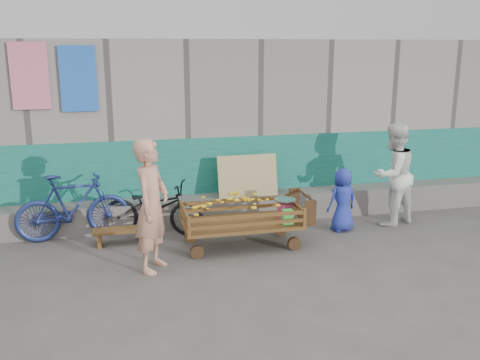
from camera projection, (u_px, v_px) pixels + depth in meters
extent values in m
plane|color=#4D4A46|center=(267.00, 277.00, 6.87)|extent=(80.00, 80.00, 0.00)
cube|color=gray|center=(209.00, 120.00, 10.37)|extent=(12.00, 3.00, 3.00)
cube|color=#126A5F|center=(225.00, 178.00, 9.14)|extent=(12.00, 0.03, 1.40)
cube|color=#615E5A|center=(228.00, 208.00, 9.03)|extent=(12.00, 0.50, 0.45)
cube|color=tan|center=(248.00, 176.00, 8.84)|extent=(1.00, 0.19, 0.68)
cube|color=pink|center=(30.00, 76.00, 8.01)|extent=(0.55, 0.03, 1.00)
cube|color=blue|center=(78.00, 79.00, 8.18)|extent=(0.55, 0.03, 1.00)
cube|color=brown|center=(241.00, 223.00, 7.84)|extent=(1.71, 0.86, 0.05)
cylinder|color=#311D0E|center=(197.00, 252.00, 7.45)|extent=(0.19, 0.06, 0.19)
cube|color=brown|center=(189.00, 226.00, 7.24)|extent=(0.05, 0.05, 0.27)
cylinder|color=#311D0E|center=(190.00, 237.00, 8.04)|extent=(0.19, 0.06, 0.19)
cube|color=brown|center=(181.00, 209.00, 8.00)|extent=(0.05, 0.05, 0.27)
cylinder|color=#311D0E|center=(294.00, 243.00, 7.77)|extent=(0.19, 0.06, 0.19)
cube|color=brown|center=(304.00, 217.00, 7.61)|extent=(0.05, 0.05, 0.27)
cylinder|color=#311D0E|center=(281.00, 230.00, 8.36)|extent=(0.19, 0.06, 0.19)
cube|color=brown|center=(287.00, 202.00, 8.37)|extent=(0.05, 0.05, 0.27)
cube|color=brown|center=(248.00, 224.00, 7.44)|extent=(1.66, 0.04, 0.05)
cube|color=brown|center=(248.00, 216.00, 7.41)|extent=(1.66, 0.04, 0.05)
cube|color=brown|center=(235.00, 208.00, 8.19)|extent=(1.66, 0.04, 0.05)
cube|color=brown|center=(235.00, 201.00, 8.16)|extent=(1.66, 0.04, 0.05)
cube|color=brown|center=(185.00, 220.00, 7.63)|extent=(0.04, 0.80, 0.05)
cube|color=brown|center=(185.00, 212.00, 7.60)|extent=(0.04, 0.80, 0.05)
cube|color=brown|center=(295.00, 212.00, 8.00)|extent=(0.04, 0.80, 0.05)
cube|color=brown|center=(295.00, 204.00, 7.97)|extent=(0.04, 0.80, 0.05)
cylinder|color=#311D0E|center=(306.00, 196.00, 7.98)|extent=(0.04, 0.76, 0.04)
cube|color=#311D0E|center=(294.00, 200.00, 8.34)|extent=(0.17, 0.04, 0.38)
cube|color=#311D0E|center=(310.00, 213.00, 7.67)|extent=(0.17, 0.04, 0.38)
ellipsoid|color=yellow|center=(235.00, 209.00, 7.77)|extent=(1.24, 0.67, 0.42)
cylinder|color=#C63A62|center=(285.00, 211.00, 7.96)|extent=(0.23, 0.23, 0.25)
cylinder|color=silver|center=(285.00, 202.00, 7.93)|extent=(0.03, 0.03, 0.06)
cylinder|color=silver|center=(285.00, 200.00, 7.92)|extent=(0.32, 0.32, 0.02)
cube|color=#34DA46|center=(287.00, 217.00, 7.70)|extent=(0.15, 0.11, 0.21)
cube|color=brown|center=(125.00, 230.00, 7.99)|extent=(0.95, 0.29, 0.04)
cube|color=brown|center=(99.00, 240.00, 7.93)|extent=(0.06, 0.27, 0.19)
cube|color=brown|center=(151.00, 235.00, 8.10)|extent=(0.06, 0.27, 0.19)
imported|color=tan|center=(152.00, 206.00, 6.91)|extent=(0.66, 0.76, 1.75)
imported|color=white|center=(393.00, 174.00, 8.74)|extent=(1.00, 0.89, 1.69)
imported|color=#2432A6|center=(343.00, 200.00, 8.50)|extent=(0.55, 0.42, 1.02)
imported|color=black|center=(154.00, 208.00, 8.37)|extent=(1.71, 1.11, 0.85)
imported|color=navy|center=(73.00, 207.00, 8.12)|extent=(1.74, 0.64, 1.02)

